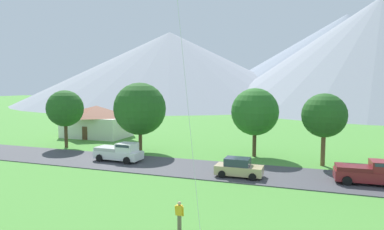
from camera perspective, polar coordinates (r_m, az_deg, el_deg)
road_strip at (r=33.12m, az=3.76°, el=-9.28°), size 160.00×7.18×0.08m
mountain_east_ridge at (r=169.76m, az=24.54°, el=8.64°), size 138.05×138.05×39.82m
mountain_west_ridge at (r=136.11m, az=29.19°, el=9.18°), size 116.16×116.16×38.64m
mountain_central_ridge at (r=154.88m, az=-3.76°, el=7.99°), size 131.07×131.07×31.80m
house_leftmost at (r=55.41m, az=-15.81°, el=-0.94°), size 10.55×6.67×4.98m
tree_near_left at (r=39.25m, az=10.59°, el=0.53°), size 5.43×5.43×7.91m
tree_center at (r=36.63m, az=21.46°, el=-0.09°), size 4.48×4.48×7.43m
tree_right_of_center at (r=47.20m, az=-20.66°, el=1.04°), size 4.77×4.77×7.57m
tree_far_right at (r=41.39m, az=-8.80°, el=1.04°), size 6.36×6.36×8.55m
parked_car_tan_mid_west at (r=30.78m, az=7.90°, el=-8.85°), size 4.21×2.09×1.68m
pickup_truck_white_west_side at (r=37.32m, az=-12.18°, el=-6.13°), size 5.27×2.47×1.99m
pickup_truck_maroon_east_side at (r=31.89m, az=27.86°, el=-8.56°), size 5.28×2.50×1.99m
watcher_person at (r=20.05m, az=-2.15°, el=-16.56°), size 0.56×0.24×1.68m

